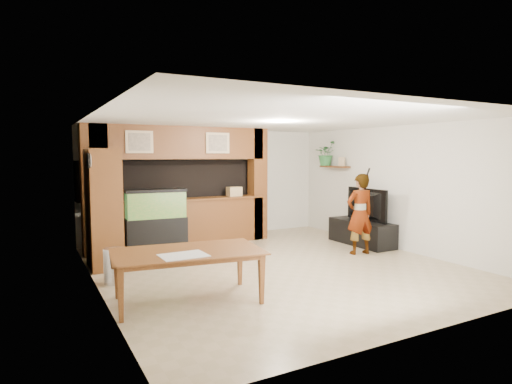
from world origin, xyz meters
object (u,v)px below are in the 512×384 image
person (360,214)px  dining_table (188,277)px  pantry_cabinet (103,209)px  aquarium (156,223)px  television (362,205)px

person → dining_table: person is taller
pantry_cabinet → person: size_ratio=1.30×
aquarium → person: (3.61, -1.90, 0.17)m
aquarium → dining_table: aquarium is taller
pantry_cabinet → dining_table: 2.63m
television → person: bearing=137.9°
aquarium → person: 4.09m
dining_table → aquarium: bearing=90.5°
aquarium → dining_table: bearing=-93.5°
dining_table → person: bearing=22.7°
aquarium → person: size_ratio=0.81×
pantry_cabinet → television: pantry_cabinet is taller
aquarium → dining_table: (-0.37, -2.97, -0.29)m
aquarium → television: aquarium is taller
pantry_cabinet → person: 4.89m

